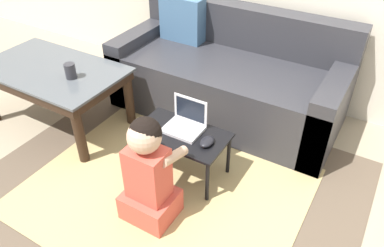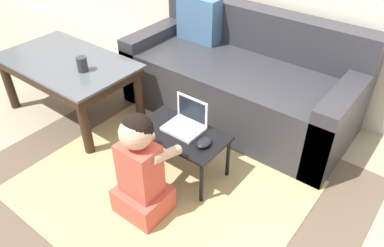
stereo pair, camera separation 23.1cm
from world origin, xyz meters
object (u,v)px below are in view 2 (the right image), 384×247
at_px(laptop_desk, 181,137).
at_px(cup_on_table, 82,64).
at_px(laptop, 185,124).
at_px(computer_mouse, 204,143).
at_px(person_seated, 141,169).
at_px(couch, 240,81).
at_px(coffee_table, 68,69).

relative_size(laptop_desk, cup_on_table, 5.44).
bearing_deg(laptop, laptop_desk, -84.66).
distance_m(laptop, computer_mouse, 0.20).
relative_size(computer_mouse, cup_on_table, 1.08).
xyz_separation_m(laptop_desk, person_seated, (0.04, -0.40, 0.04)).
relative_size(laptop, person_seated, 0.34).
height_order(computer_mouse, person_seated, person_seated).
bearing_deg(couch, cup_on_table, -133.62).
height_order(laptop_desk, person_seated, person_seated).
bearing_deg(couch, computer_mouse, -72.13).
distance_m(coffee_table, laptop, 1.12).
height_order(couch, person_seated, couch).
distance_m(coffee_table, cup_on_table, 0.27).
xyz_separation_m(couch, laptop_desk, (0.08, -0.82, -0.01)).
xyz_separation_m(laptop, computer_mouse, (0.19, -0.06, -0.02)).
bearing_deg(coffee_table, couch, 38.02).
bearing_deg(coffee_table, laptop_desk, -0.37).
relative_size(laptop, cup_on_table, 2.21).
bearing_deg(laptop_desk, person_seated, -84.71).
xyz_separation_m(computer_mouse, cup_on_table, (-1.07, -0.01, 0.19)).
relative_size(couch, coffee_table, 1.65).
height_order(coffee_table, laptop_desk, coffee_table).
xyz_separation_m(couch, laptop, (0.08, -0.77, 0.07)).
relative_size(coffee_table, computer_mouse, 9.24).
relative_size(computer_mouse, person_seated, 0.17).
relative_size(laptop_desk, laptop, 2.46).
height_order(laptop_desk, cup_on_table, cup_on_table).
distance_m(laptop, person_seated, 0.45).
height_order(couch, cup_on_table, couch).
relative_size(couch, laptop_desk, 3.03).
height_order(coffee_table, cup_on_table, cup_on_table).
height_order(laptop, computer_mouse, laptop).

